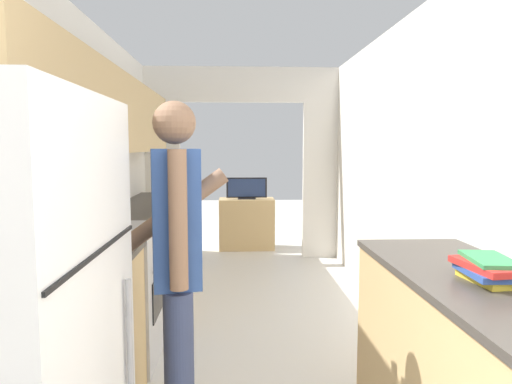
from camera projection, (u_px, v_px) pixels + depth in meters
The scene contains 9 objects.
wall_left at pixel (67, 151), 3.02m from camera, with size 0.38×7.79×2.50m.
wall_right at pixel (466, 185), 2.74m from camera, with size 0.06×7.79×2.50m.
wall_far_with_doorway at pixel (242, 150), 5.96m from camera, with size 2.91×0.06×2.50m.
counter_left at pixel (135, 267), 3.89m from camera, with size 0.62×3.94×0.91m.
range_oven at pixel (114, 293), 3.17m from camera, with size 0.66×0.75×1.05m.
person at pixel (177, 272), 2.09m from camera, with size 0.54×0.42×1.68m.
book_stack at pixel (492, 270), 1.90m from camera, with size 0.26×0.32×0.10m.
tv_cabinet at pixel (247, 224), 6.62m from camera, with size 0.79×0.42×0.73m.
television at pixel (247, 189), 6.53m from camera, with size 0.58×0.16×0.31m.
Camera 1 is at (-0.10, -0.57, 1.48)m, focal length 32.00 mm.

